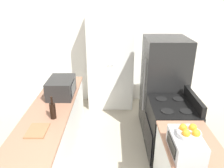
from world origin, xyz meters
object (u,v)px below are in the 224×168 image
object	(u,v)px
refrigerator	(163,85)
microwave	(62,87)
stove	(170,131)
toaster_oven	(186,145)
pantry_cabinet	(111,61)
fruit_bowl	(190,133)
wine_bottle	(53,110)

from	to	relation	value
refrigerator	microwave	world-z (taller)	refrigerator
stove	microwave	world-z (taller)	microwave
toaster_oven	microwave	bearing A→B (deg)	138.35
stove	microwave	distance (m)	1.80
pantry_cabinet	fruit_bowl	world-z (taller)	pantry_cabinet
wine_bottle	toaster_oven	size ratio (longest dim) A/B	0.71
refrigerator	toaster_oven	distance (m)	1.86
toaster_oven	pantry_cabinet	bearing A→B (deg)	105.63
refrigerator	toaster_oven	world-z (taller)	refrigerator
stove	microwave	size ratio (longest dim) A/B	1.95
toaster_oven	fruit_bowl	distance (m)	0.15
pantry_cabinet	stove	world-z (taller)	pantry_cabinet
stove	refrigerator	world-z (taller)	refrigerator
refrigerator	fruit_bowl	xyz separation A→B (m)	(-0.17, -1.85, 0.29)
toaster_oven	wine_bottle	bearing A→B (deg)	155.77
stove	toaster_oven	distance (m)	1.16
wine_bottle	pantry_cabinet	bearing A→B (deg)	70.70
toaster_oven	fruit_bowl	size ratio (longest dim) A/B	1.88
stove	toaster_oven	bearing A→B (deg)	-98.38
pantry_cabinet	stove	bearing A→B (deg)	-61.86
refrigerator	fruit_bowl	bearing A→B (deg)	-95.25
refrigerator	toaster_oven	bearing A→B (deg)	-95.70
microwave	toaster_oven	xyz separation A→B (m)	(1.52, -1.35, -0.04)
stove	refrigerator	xyz separation A→B (m)	(0.03, 0.83, 0.40)
stove	toaster_oven	size ratio (longest dim) A/B	2.41
wine_bottle	fruit_bowl	distance (m)	1.65
stove	wine_bottle	bearing A→B (deg)	-167.85
wine_bottle	fruit_bowl	xyz separation A→B (m)	(1.50, -0.67, 0.13)
stove	fruit_bowl	xyz separation A→B (m)	(-0.14, -1.02, 0.68)
pantry_cabinet	microwave	size ratio (longest dim) A/B	3.84
refrigerator	wine_bottle	distance (m)	2.05
pantry_cabinet	toaster_oven	distance (m)	2.83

